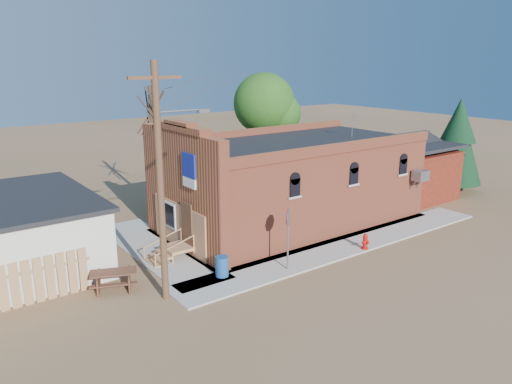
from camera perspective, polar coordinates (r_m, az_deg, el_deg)
ground at (r=23.73m, az=9.29°, el=-7.59°), size 120.00×120.00×0.00m
sidewalk_south at (r=25.30m, az=10.22°, el=-6.08°), size 19.00×2.20×0.08m
sidewalk_west at (r=24.88m, az=-11.29°, el=-6.51°), size 2.60×10.00×0.08m
brick_bar at (r=27.88m, az=3.80°, el=1.06°), size 16.40×7.97×6.30m
red_shed at (r=34.95m, az=16.25°, el=3.22°), size 5.40×6.40×4.30m
wood_fence at (r=20.82m, az=-25.24°, el=-9.52°), size 5.20×0.10×1.80m
utility_pole at (r=18.56m, az=-10.77°, el=1.47°), size 3.12×0.26×9.00m
tree_bare_near at (r=31.09m, az=-11.94°, el=8.99°), size 2.80×2.80×7.65m
tree_leafy at (r=36.17m, az=0.94°, el=10.06°), size 4.40×4.40×8.15m
evergreen_tree at (r=37.15m, az=22.04°, el=5.65°), size 3.60×3.60×6.50m
fire_hydrant at (r=24.86m, az=12.38°, el=-5.55°), size 0.44×0.42×0.77m
stop_sign at (r=21.48m, az=3.71°, el=-3.52°), size 0.61×0.55×2.78m
trash_barrel at (r=21.41m, az=-3.92°, el=-8.47°), size 0.67×0.67×0.87m
picnic_table at (r=21.19m, az=-15.95°, el=-9.37°), size 2.20×1.96×0.75m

